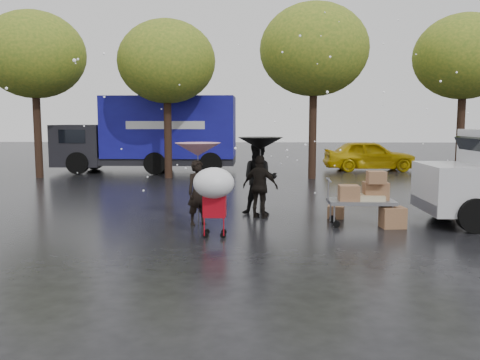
{
  "coord_description": "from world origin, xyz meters",
  "views": [
    {
      "loc": [
        0.25,
        -11.06,
        2.42
      ],
      "look_at": [
        -0.18,
        1.0,
        0.99
      ],
      "focal_mm": 38.0,
      "sensor_mm": 36.0,
      "label": 1
    }
  ],
  "objects_px": {
    "person_pink": "(198,193)",
    "blue_truck": "(152,134)",
    "shopping_cart": "(214,187)",
    "yellow_taxi": "(369,155)",
    "person_black": "(260,187)",
    "vendor_cart": "(365,194)"
  },
  "relations": [
    {
      "from": "vendor_cart",
      "to": "person_black",
      "type": "bearing_deg",
      "value": 162.05
    },
    {
      "from": "person_pink",
      "to": "vendor_cart",
      "type": "xyz_separation_m",
      "value": [
        3.84,
        0.06,
        -0.02
      ]
    },
    {
      "from": "person_pink",
      "to": "person_black",
      "type": "distance_m",
      "value": 1.67
    },
    {
      "from": "person_black",
      "to": "yellow_taxi",
      "type": "xyz_separation_m",
      "value": [
        5.3,
        12.13,
        -0.05
      ]
    },
    {
      "from": "shopping_cart",
      "to": "blue_truck",
      "type": "relative_size",
      "value": 0.18
    },
    {
      "from": "person_pink",
      "to": "yellow_taxi",
      "type": "relative_size",
      "value": 0.35
    },
    {
      "from": "person_black",
      "to": "yellow_taxi",
      "type": "relative_size",
      "value": 0.36
    },
    {
      "from": "person_pink",
      "to": "blue_truck",
      "type": "relative_size",
      "value": 0.18
    },
    {
      "from": "person_black",
      "to": "shopping_cart",
      "type": "bearing_deg",
      "value": 88.71
    },
    {
      "from": "vendor_cart",
      "to": "yellow_taxi",
      "type": "distance_m",
      "value": 13.23
    },
    {
      "from": "shopping_cart",
      "to": "person_black",
      "type": "bearing_deg",
      "value": 66.57
    },
    {
      "from": "person_black",
      "to": "yellow_taxi",
      "type": "distance_m",
      "value": 13.24
    },
    {
      "from": "vendor_cart",
      "to": "yellow_taxi",
      "type": "bearing_deg",
      "value": 77.34
    },
    {
      "from": "shopping_cart",
      "to": "yellow_taxi",
      "type": "distance_m",
      "value": 15.65
    },
    {
      "from": "person_pink",
      "to": "blue_truck",
      "type": "height_order",
      "value": "blue_truck"
    },
    {
      "from": "shopping_cart",
      "to": "yellow_taxi",
      "type": "height_order",
      "value": "yellow_taxi"
    },
    {
      "from": "person_pink",
      "to": "yellow_taxi",
      "type": "distance_m",
      "value": 14.62
    },
    {
      "from": "shopping_cart",
      "to": "blue_truck",
      "type": "bearing_deg",
      "value": 106.78
    },
    {
      "from": "person_pink",
      "to": "blue_truck",
      "type": "bearing_deg",
      "value": 74.81
    },
    {
      "from": "blue_truck",
      "to": "yellow_taxi",
      "type": "xyz_separation_m",
      "value": [
        10.29,
        0.99,
        -1.02
      ]
    },
    {
      "from": "vendor_cart",
      "to": "yellow_taxi",
      "type": "relative_size",
      "value": 0.35
    },
    {
      "from": "shopping_cart",
      "to": "yellow_taxi",
      "type": "relative_size",
      "value": 0.34
    }
  ]
}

